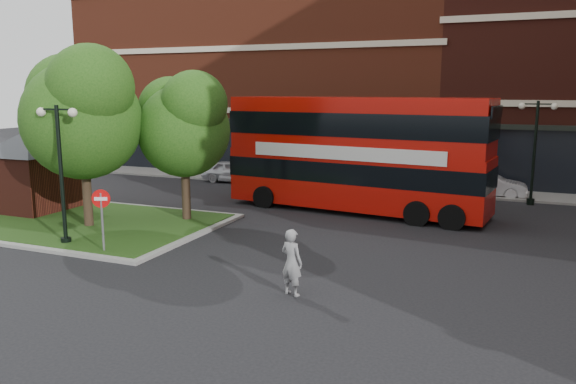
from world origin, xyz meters
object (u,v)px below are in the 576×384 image
at_px(car_silver, 234,171).
at_px(car_white, 489,185).
at_px(bus, 355,147).
at_px(woman, 292,262).

height_order(car_silver, car_white, car_silver).
relative_size(bus, car_silver, 3.11).
distance_m(bus, car_silver, 10.58).
xyz_separation_m(woman, car_silver, (-10.31, 16.22, -0.26)).
height_order(bus, woman, bus).
height_order(bus, car_silver, bus).
bearing_deg(woman, bus, -65.73).
bearing_deg(woman, car_silver, -40.31).
xyz_separation_m(woman, car_white, (4.19, 17.25, -0.30)).
height_order(woman, car_white, woman).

